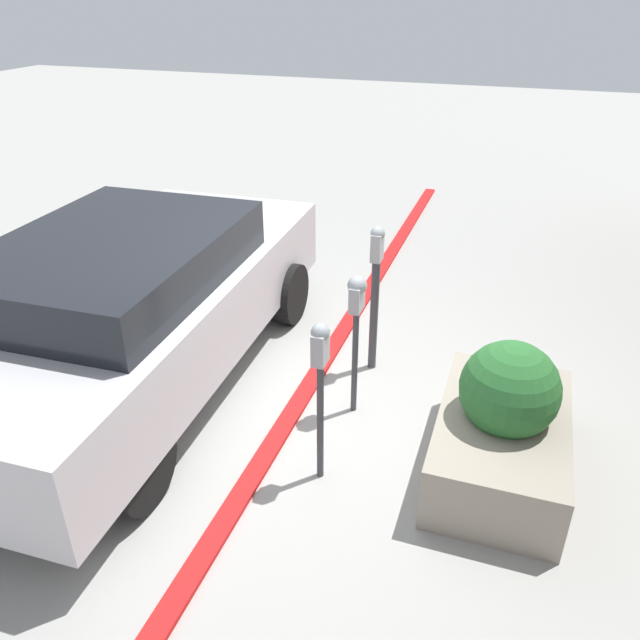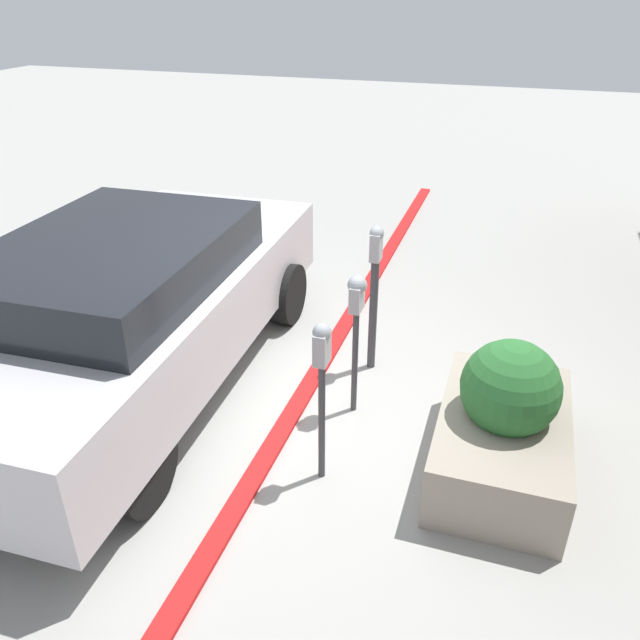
% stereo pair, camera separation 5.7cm
% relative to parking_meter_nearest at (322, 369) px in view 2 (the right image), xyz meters
% --- Properties ---
extents(ground_plane, '(40.00, 40.00, 0.00)m').
position_rel_parking_meter_nearest_xyz_m(ground_plane, '(0.83, 0.40, -0.97)').
color(ground_plane, '#999993').
extents(curb_strip, '(13.50, 0.16, 0.04)m').
position_rel_parking_meter_nearest_xyz_m(curb_strip, '(0.83, 0.48, -0.95)').
color(curb_strip, red).
rests_on(curb_strip, ground_plane).
extents(parking_meter_nearest, '(0.15, 0.13, 1.33)m').
position_rel_parking_meter_nearest_xyz_m(parking_meter_nearest, '(0.00, 0.00, 0.00)').
color(parking_meter_nearest, '#38383D').
rests_on(parking_meter_nearest, ground_plane).
extents(parking_meter_second, '(0.19, 0.16, 1.29)m').
position_rel_parking_meter_nearest_xyz_m(parking_meter_second, '(0.89, -0.01, 0.02)').
color(parking_meter_second, '#38383D').
rests_on(parking_meter_second, ground_plane).
extents(parking_meter_middle, '(0.15, 0.13, 1.45)m').
position_rel_parking_meter_nearest_xyz_m(parking_meter_middle, '(1.61, 0.01, -0.06)').
color(parking_meter_middle, '#38383D').
rests_on(parking_meter_middle, ground_plane).
extents(planter_box, '(1.59, 0.95, 1.11)m').
position_rel_parking_meter_nearest_xyz_m(planter_box, '(0.50, -1.27, -0.55)').
color(planter_box, gray).
rests_on(planter_box, ground_plane).
extents(parked_car_front, '(4.78, 2.13, 1.49)m').
position_rel_parking_meter_nearest_xyz_m(parked_car_front, '(0.74, 2.03, -0.17)').
color(parked_car_front, '#B7B7BC').
rests_on(parked_car_front, ground_plane).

